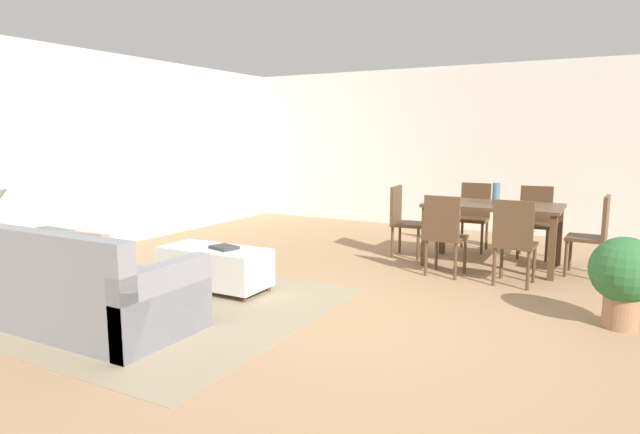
# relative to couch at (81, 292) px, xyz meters

# --- Properties ---
(ground_plane) EXTENTS (10.80, 10.80, 0.00)m
(ground_plane) POSITION_rel_couch_xyz_m (2.04, 1.25, -0.30)
(ground_plane) COLOR #9E7A56
(wall_back) EXTENTS (9.00, 0.12, 2.70)m
(wall_back) POSITION_rel_couch_xyz_m (2.04, 6.25, 1.05)
(wall_back) COLOR silver
(wall_back) RESTS_ON ground_plane
(wall_left) EXTENTS (0.12, 11.00, 2.70)m
(wall_left) POSITION_rel_couch_xyz_m (-2.46, 1.75, 1.05)
(wall_left) COLOR silver
(wall_left) RESTS_ON ground_plane
(area_rug) EXTENTS (3.00, 2.80, 0.01)m
(area_rug) POSITION_rel_couch_xyz_m (0.14, 0.71, -0.29)
(area_rug) COLOR gray
(area_rug) RESTS_ON ground_plane
(couch) EXTENTS (1.91, 0.94, 0.86)m
(couch) POSITION_rel_couch_xyz_m (0.00, 0.00, 0.00)
(couch) COLOR gray
(couch) RESTS_ON ground_plane
(ottoman_table) EXTENTS (1.14, 0.51, 0.44)m
(ottoman_table) POSITION_rel_couch_xyz_m (0.28, 1.38, -0.05)
(ottoman_table) COLOR silver
(ottoman_table) RESTS_ON ground_plane
(dining_table) EXTENTS (1.55, 0.90, 0.76)m
(dining_table) POSITION_rel_couch_xyz_m (2.56, 3.80, 0.37)
(dining_table) COLOR #513823
(dining_table) RESTS_ON ground_plane
(dining_chair_near_left) EXTENTS (0.42, 0.42, 0.92)m
(dining_chair_near_left) POSITION_rel_couch_xyz_m (2.19, 3.02, 0.22)
(dining_chair_near_left) COLOR #513823
(dining_chair_near_left) RESTS_ON ground_plane
(dining_chair_near_right) EXTENTS (0.42, 0.42, 0.92)m
(dining_chair_near_right) POSITION_rel_couch_xyz_m (2.94, 2.98, 0.22)
(dining_chair_near_right) COLOR #513823
(dining_chair_near_right) RESTS_ON ground_plane
(dining_chair_far_left) EXTENTS (0.41, 0.41, 0.92)m
(dining_chair_far_left) POSITION_rel_couch_xyz_m (2.14, 4.65, 0.22)
(dining_chair_far_left) COLOR #513823
(dining_chair_far_left) RESTS_ON ground_plane
(dining_chair_far_right) EXTENTS (0.42, 0.42, 0.92)m
(dining_chair_far_right) POSITION_rel_couch_xyz_m (2.95, 4.58, 0.22)
(dining_chair_far_right) COLOR #513823
(dining_chair_far_right) RESTS_ON ground_plane
(dining_chair_head_east) EXTENTS (0.42, 0.42, 0.92)m
(dining_chair_head_east) POSITION_rel_couch_xyz_m (3.67, 3.81, 0.22)
(dining_chair_head_east) COLOR #513823
(dining_chair_head_east) RESTS_ON ground_plane
(dining_chair_head_west) EXTENTS (0.43, 0.43, 0.92)m
(dining_chair_head_west) POSITION_rel_couch_xyz_m (1.43, 3.79, 0.22)
(dining_chair_head_west) COLOR #513823
(dining_chair_head_west) RESTS_ON ground_plane
(vase_centerpiece) EXTENTS (0.09, 0.09, 0.26)m
(vase_centerpiece) POSITION_rel_couch_xyz_m (2.59, 3.77, 0.59)
(vase_centerpiece) COLOR slate
(vase_centerpiece) RESTS_ON dining_table
(book_on_ottoman) EXTENTS (0.30, 0.26, 0.03)m
(book_on_ottoman) POSITION_rel_couch_xyz_m (0.40, 1.38, 0.16)
(book_on_ottoman) COLOR #333338
(book_on_ottoman) RESTS_ON ottoman_table
(potted_plant) EXTENTS (0.54, 0.54, 0.76)m
(potted_plant) POSITION_rel_couch_xyz_m (3.94, 2.11, 0.16)
(potted_plant) COLOR #996B4C
(potted_plant) RESTS_ON ground_plane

